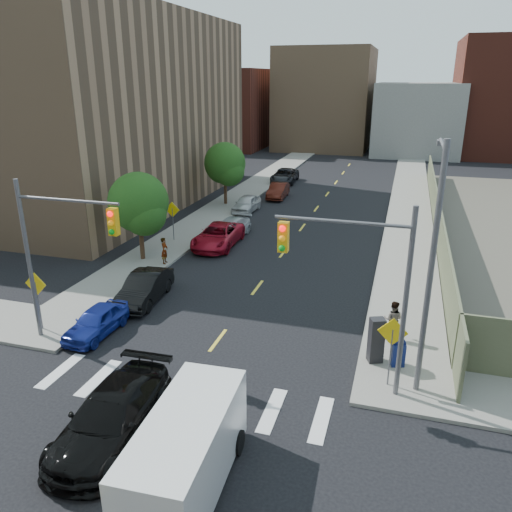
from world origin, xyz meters
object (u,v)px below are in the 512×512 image
Objects in this scene: parked_car_red at (218,236)px; parked_car_silver at (230,229)px; black_sedan at (112,416)px; cargo_van at (188,447)px; payphone at (376,340)px; pedestrian_west at (165,251)px; parked_car_maroon at (278,191)px; parked_car_black at (145,288)px; mailbox at (398,352)px; parked_car_blue at (97,321)px; pedestrian_east at (393,319)px; parked_car_white at (246,204)px; parked_car_grey at (285,176)px.

parked_car_silver is (0.14, 2.09, -0.09)m from parked_car_red.
black_sedan is 3.31m from cargo_van.
pedestrian_west is (-12.92, 7.65, -0.12)m from payphone.
parked_car_maroon is 0.78× the size of black_sedan.
mailbox is at bearing -17.79° from parked_car_black.
pedestrian_east is at bearing 15.63° from parked_car_blue.
parked_car_white is 0.77× the size of parked_car_grey.
parked_car_grey is 41.35m from black_sedan.
parked_car_red reaches higher than parked_car_grey.
mailbox is (12.98, -21.35, 0.05)m from parked_car_white.
parked_car_blue is 11.98m from payphone.
pedestrian_west is (-1.33, 4.93, 0.22)m from parked_car_black.
parked_car_blue is 22.29m from parked_car_white.
parked_car_grey reaches higher than parked_car_blue.
payphone is (12.12, -21.29, 0.38)m from parked_car_white.
black_sedan is 15.33m from pedestrian_west.
parked_car_black reaches higher than parked_car_maroon.
payphone reaches higher than pedestrian_east.
black_sedan is 1.04× the size of cargo_van.
cargo_van is at bearing -141.94° from mailbox.
parked_car_maroon is 0.81× the size of cargo_van.
parked_car_black reaches higher than parked_car_blue.
pedestrian_west is at bearing -91.49° from parked_car_white.
parked_car_grey is at bearing -62.25° from pedestrian_east.
parked_car_maroon is 2.28× the size of payphone.
parked_car_red is 2.10m from parked_car_silver.
black_sedan is at bearing 54.00° from pedestrian_east.
parked_car_black is 2.75× the size of pedestrian_west.
parked_car_maroon is 29.47m from mailbox.
parked_car_grey is (-1.15, 7.40, 0.04)m from parked_car_maroon.
payphone reaches higher than parked_car_blue.
pedestrian_east is (12.15, -0.54, 0.26)m from parked_car_black.
pedestrian_east reaches higher than black_sedan.
payphone reaches higher than parked_car_black.
mailbox is (12.84, -34.46, 0.01)m from parked_car_grey.
parked_car_white is 24.50m from payphone.
parked_car_black is at bearing -91.74° from parked_car_grey.
parked_car_red is 15.00m from parked_car_maroon.
mailbox is at bearing 35.94° from black_sedan.
black_sedan is at bearing -75.30° from parked_car_silver.
parked_car_red is 9.34m from parked_car_white.
parked_car_white is 0.96× the size of parked_car_maroon.
black_sedan is (4.54, -28.01, 0.10)m from parked_car_white.
mailbox is at bearing -46.42° from parked_car_red.
black_sedan reaches higher than parked_car_grey.
parked_car_maroon is at bearing 97.53° from cargo_van.
payphone is 15.02m from pedestrian_west.
parked_car_black is at bearing 3.93° from pedestrian_east.
parked_car_black is at bearing -86.50° from parked_car_white.
payphone reaches higher than parked_car_red.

